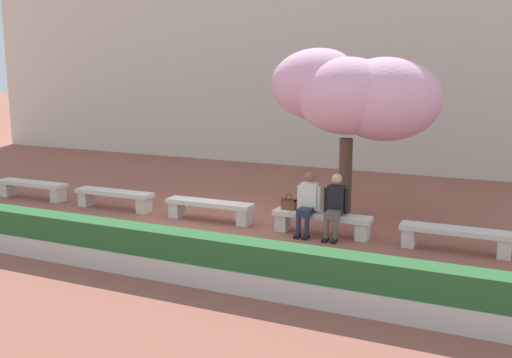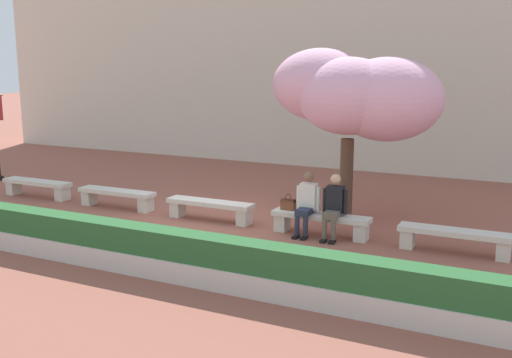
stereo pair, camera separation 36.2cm
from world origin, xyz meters
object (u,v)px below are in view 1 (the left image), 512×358
(stone_bench_west_end, at_px, (32,187))
(person_seated_right, at_px, (335,204))
(stone_bench_near_east, at_px, (322,220))
(stone_bench_east_end, at_px, (456,235))
(stone_bench_center, at_px, (209,207))
(person_seated_left, at_px, (308,201))
(handbag, at_px, (289,203))
(cherry_tree_main, at_px, (354,94))
(stone_bench_near_west, at_px, (114,196))

(stone_bench_west_end, distance_m, person_seated_right, 8.16)
(stone_bench_near_east, xyz_separation_m, stone_bench_east_end, (2.62, 0.00, 0.00))
(stone_bench_center, distance_m, stone_bench_near_east, 2.62)
(person_seated_left, distance_m, handbag, 0.47)
(stone_bench_center, xyz_separation_m, cherry_tree_main, (2.69, 1.82, 2.47))
(stone_bench_near_west, bearing_deg, stone_bench_near_east, 0.00)
(stone_bench_east_end, bearing_deg, cherry_tree_main, 144.45)
(handbag, bearing_deg, stone_bench_center, -179.27)
(stone_bench_east_end, bearing_deg, stone_bench_west_end, 180.00)
(stone_bench_center, relative_size, cherry_tree_main, 0.53)
(stone_bench_near_west, relative_size, stone_bench_center, 1.00)
(cherry_tree_main, bearing_deg, handbag, -114.32)
(stone_bench_east_end, xyz_separation_m, person_seated_left, (-2.90, -0.05, 0.39))
(stone_bench_west_end, bearing_deg, stone_bench_east_end, 0.00)
(person_seated_left, bearing_deg, cherry_tree_main, 79.14)
(stone_bench_center, xyz_separation_m, handbag, (1.88, 0.02, 0.27))
(stone_bench_east_end, relative_size, cherry_tree_main, 0.53)
(handbag, relative_size, cherry_tree_main, 0.09)
(stone_bench_near_west, distance_m, stone_bench_near_east, 5.24)
(person_seated_left, distance_m, cherry_tree_main, 2.82)
(stone_bench_west_end, xyz_separation_m, stone_bench_east_end, (10.48, 0.00, 0.00))
(stone_bench_near_east, xyz_separation_m, handbag, (-0.74, 0.02, 0.27))
(stone_bench_near_east, distance_m, handbag, 0.78)
(stone_bench_near_east, relative_size, person_seated_left, 1.59)
(stone_bench_near_west, bearing_deg, stone_bench_center, 0.00)
(person_seated_left, height_order, handbag, person_seated_left)
(stone_bench_center, relative_size, handbag, 6.04)
(stone_bench_near_east, distance_m, person_seated_right, 0.49)
(person_seated_left, bearing_deg, stone_bench_west_end, 179.59)
(handbag, bearing_deg, person_seated_right, -4.32)
(stone_bench_east_end, xyz_separation_m, cherry_tree_main, (-2.55, 1.82, 2.47))
(stone_bench_center, bearing_deg, person_seated_right, -1.05)
(stone_bench_center, relative_size, person_seated_left, 1.59)
(stone_bench_west_end, height_order, stone_bench_center, same)
(stone_bench_east_end, relative_size, person_seated_right, 1.59)
(stone_bench_east_end, bearing_deg, handbag, 179.59)
(stone_bench_east_end, distance_m, person_seated_left, 2.93)
(stone_bench_east_end, xyz_separation_m, handbag, (-3.36, 0.02, 0.27))
(stone_bench_center, xyz_separation_m, person_seated_right, (2.91, -0.05, 0.39))
(stone_bench_near_east, bearing_deg, stone_bench_east_end, 0.00)
(stone_bench_east_end, height_order, person_seated_left, person_seated_left)
(stone_bench_east_end, relative_size, handbag, 6.04)
(person_seated_right, bearing_deg, cherry_tree_main, 96.58)
(stone_bench_west_end, distance_m, stone_bench_near_west, 2.62)
(stone_bench_near_west, bearing_deg, handbag, 0.31)
(stone_bench_west_end, height_order, stone_bench_east_end, same)
(stone_bench_east_end, height_order, person_seated_right, person_seated_right)
(stone_bench_near_east, bearing_deg, person_seated_right, -10.43)
(handbag, bearing_deg, stone_bench_west_end, -179.81)
(person_seated_left, bearing_deg, person_seated_right, 0.01)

